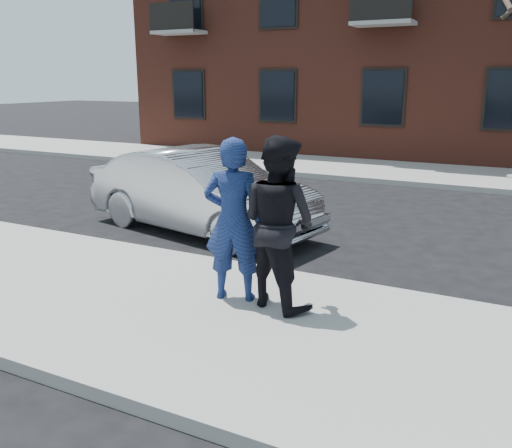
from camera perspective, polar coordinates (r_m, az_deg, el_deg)
The scene contains 8 objects.
ground at distance 7.45m, azimuth -13.88°, elevation -7.50°, with size 100.00×100.00×0.00m, color black.
near_sidewalk at distance 7.25m, azimuth -15.20°, elevation -7.59°, with size 50.00×3.50×0.15m, color gray.
near_curb at distance 8.58m, azimuth -7.21°, elevation -3.62°, with size 50.00×0.10×0.15m, color #999691.
far_sidewalk at distance 17.26m, azimuth 11.07°, elevation 5.69°, with size 50.00×3.50×0.15m, color gray.
far_curb at distance 15.56m, azimuth 9.23°, elevation 4.77°, with size 50.00×0.10×0.15m, color #999691.
silver_sedan at distance 10.15m, azimuth -5.85°, elevation 3.41°, with size 1.63×4.67×1.54m, color #B7BABF.
man_hoodie at distance 6.53m, azimuth -2.39°, elevation 0.41°, with size 0.84×0.67×2.00m.
man_peacoat at distance 6.34m, azimuth 2.38°, elevation 0.13°, with size 1.19×1.05×2.04m.
Camera 1 is at (4.59, -5.16, 2.80)m, focal length 38.00 mm.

